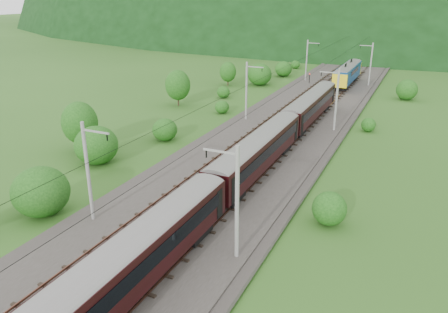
% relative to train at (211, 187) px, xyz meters
% --- Properties ---
extents(ground, '(600.00, 600.00, 0.00)m').
position_rel_train_xyz_m(ground, '(-2.40, -3.78, -3.19)').
color(ground, '#285019').
rests_on(ground, ground).
extents(railbed, '(14.00, 220.00, 0.30)m').
position_rel_train_xyz_m(railbed, '(-2.40, 6.22, -3.04)').
color(railbed, '#38332D').
rests_on(railbed, ground).
extents(track_left, '(2.40, 220.00, 0.27)m').
position_rel_train_xyz_m(track_left, '(-4.80, 6.22, -2.82)').
color(track_left, '#553124').
rests_on(track_left, railbed).
extents(track_right, '(2.40, 220.00, 0.27)m').
position_rel_train_xyz_m(track_right, '(0.00, 6.22, -2.82)').
color(track_right, '#553124').
rests_on(track_right, railbed).
extents(catenary_left, '(2.54, 192.28, 8.00)m').
position_rel_train_xyz_m(catenary_left, '(-8.52, 28.22, 1.31)').
color(catenary_left, gray).
rests_on(catenary_left, railbed).
extents(catenary_right, '(2.54, 192.28, 8.00)m').
position_rel_train_xyz_m(catenary_right, '(3.72, 28.22, 1.31)').
color(catenary_right, gray).
rests_on(catenary_right, railbed).
extents(overhead_wires, '(4.83, 198.00, 0.03)m').
position_rel_train_xyz_m(overhead_wires, '(-2.40, 6.22, 3.91)').
color(overhead_wires, black).
rests_on(overhead_wires, ground).
extents(mountain_main, '(504.00, 360.00, 244.00)m').
position_rel_train_xyz_m(mountain_main, '(-2.40, 256.22, -3.19)').
color(mountain_main, black).
rests_on(mountain_main, ground).
extents(mountain_ridge, '(336.00, 280.00, 132.00)m').
position_rel_train_xyz_m(mountain_ridge, '(-122.40, 296.22, -3.19)').
color(mountain_ridge, black).
rests_on(mountain_ridge, ground).
extents(train, '(2.65, 126.22, 4.59)m').
position_rel_train_xyz_m(train, '(0.00, 0.00, 0.00)').
color(train, black).
rests_on(train, ground).
extents(hazard_post_near, '(0.14, 0.14, 1.28)m').
position_rel_train_xyz_m(hazard_post_near, '(-3.08, 37.78, -2.25)').
color(hazard_post_near, red).
rests_on(hazard_post_near, railbed).
extents(hazard_post_far, '(0.17, 0.17, 1.64)m').
position_rel_train_xyz_m(hazard_post_far, '(-2.29, 27.43, -2.08)').
color(hazard_post_far, red).
rests_on(hazard_post_far, railbed).
extents(signal, '(0.21, 0.21, 1.89)m').
position_rel_train_xyz_m(signal, '(-7.12, 57.63, -1.79)').
color(signal, black).
rests_on(signal, railbed).
extents(vegetation_left, '(12.99, 142.54, 5.79)m').
position_rel_train_xyz_m(vegetation_left, '(-17.14, 17.00, -0.94)').
color(vegetation_left, '#184512').
rests_on(vegetation_left, ground).
extents(vegetation_right, '(7.01, 100.07, 3.21)m').
position_rel_train_xyz_m(vegetation_right, '(9.68, -0.25, -1.75)').
color(vegetation_right, '#184512').
rests_on(vegetation_right, ground).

